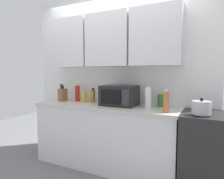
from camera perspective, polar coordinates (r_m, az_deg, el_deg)
wall_back_with_cabinets at (r=3.05m, az=0.17°, el=8.79°), size 2.96×0.38×2.60m
counter_run at (r=2.97m, az=-1.89°, el=-12.96°), size 2.09×0.63×0.90m
stove_range at (r=2.63m, az=27.63°, el=-15.90°), size 0.76×0.64×0.91m
kettle at (r=2.36m, az=24.07°, el=-4.74°), size 0.20×0.20×0.18m
microwave at (r=2.81m, az=2.12°, el=-1.72°), size 0.48×0.37×0.28m
knife_block at (r=3.35m, az=-13.85°, el=-1.41°), size 0.12×0.13×0.28m
bottle_red_sauce at (r=3.28m, az=-9.83°, el=-1.02°), size 0.08×0.08×0.27m
bottle_white_jar at (r=2.63m, az=10.25°, el=-2.37°), size 0.08×0.08×0.28m
bottle_spice_jar at (r=2.39m, az=15.17°, el=-3.26°), size 0.06×0.06×0.27m
bottle_yellow_mustard at (r=3.18m, az=-7.99°, el=-2.19°), size 0.07×0.07×0.16m
bottle_amber_vinegar at (r=3.11m, az=-5.44°, el=-1.80°), size 0.07×0.07×0.22m
bottle_green_oil at (r=2.78m, az=13.60°, el=-2.93°), size 0.07×0.07×0.19m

